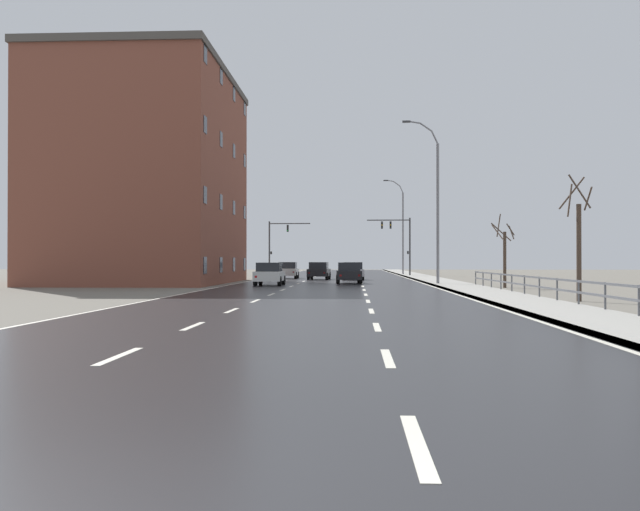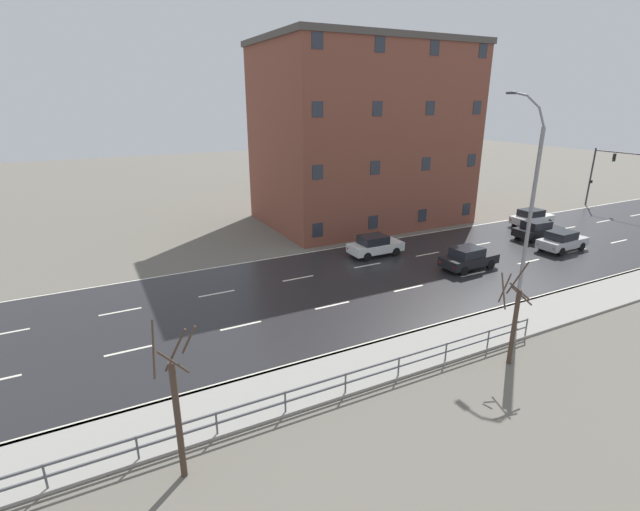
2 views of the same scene
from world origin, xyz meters
name	(u,v)px [view 1 (image 1 of 2)]	position (x,y,z in m)	size (l,w,h in m)	color
ground_plane	(331,283)	(0.00, 48.00, -0.06)	(160.00, 160.00, 0.12)	#666056
road_asphalt_strip	(336,278)	(0.00, 60.00, 0.01)	(14.00, 120.00, 0.03)	#232326
sidewalk_right	(425,278)	(8.43, 60.00, 0.06)	(3.00, 120.00, 0.12)	gray
guardrail	(548,284)	(9.85, 24.42, 0.71)	(0.07, 33.53, 1.00)	#515459
street_lamp_foreground	(638,85)	(7.46, 9.62, 5.22)	(2.38, 0.24, 10.64)	slate
street_lamp_midground	(436,204)	(7.45, 43.14, 5.64)	(2.56, 0.24, 11.54)	slate
street_lamp_distant	(402,228)	(7.46, 76.65, 5.60)	(2.43, 0.24, 11.42)	slate
traffic_signal_right	(400,236)	(6.78, 70.36, 4.38)	(4.80, 0.36, 6.44)	#38383A
traffic_signal_left	(277,240)	(-7.08, 72.28, 4.04)	(4.76, 0.36, 6.20)	#38383A
car_near_left	(319,271)	(-1.38, 56.00, 0.80)	(2.00, 4.18, 1.57)	black
car_mid_centre	(349,273)	(1.37, 45.60, 0.80)	(1.98, 4.17, 1.57)	black
car_distant	(270,274)	(-3.99, 41.50, 0.80)	(1.84, 4.10, 1.57)	silver
car_far_left	(353,271)	(1.65, 55.02, 0.80)	(1.97, 4.17, 1.57)	#B7B7BC
car_far_right	(288,270)	(-4.46, 59.14, 0.80)	(1.87, 4.12, 1.57)	silver
brick_building	(147,178)	(-14.00, 46.44, 8.04)	(12.62, 18.35, 16.07)	brown
bare_tree_mid	(579,244)	(11.09, 24.33, 2.40)	(1.17, 1.26, 5.27)	#423328
bare_tree_far	(504,254)	(11.15, 38.45, 2.12)	(1.53, 1.52, 4.67)	#423328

